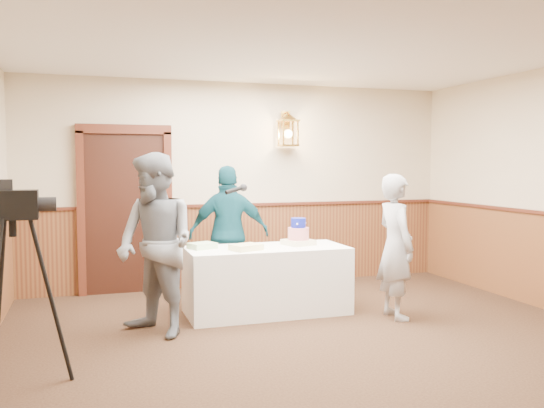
{
  "coord_description": "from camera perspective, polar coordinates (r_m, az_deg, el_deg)",
  "views": [
    {
      "loc": [
        -2.06,
        -4.23,
        1.69
      ],
      "look_at": [
        -0.16,
        1.7,
        1.25
      ],
      "focal_mm": 38.0,
      "sensor_mm": 36.0,
      "label": 1
    }
  ],
  "objects": [
    {
      "name": "tv_camera_rig",
      "position": [
        4.78,
        -24.1,
        -8.64
      ],
      "size": [
        0.58,
        0.55,
        1.49
      ],
      "rotation": [
        0.0,
        0.0,
        0.03
      ],
      "color": "black",
      "rests_on": "ground"
    },
    {
      "name": "assistant_p",
      "position": [
        7.05,
        -4.27,
        -2.96
      ],
      "size": [
        1.02,
        0.52,
        1.67
      ],
      "primitive_type": "imported",
      "rotation": [
        0.0,
        0.0,
        3.02
      ],
      "color": "#10424F",
      "rests_on": "ground"
    },
    {
      "name": "tiered_cake",
      "position": [
        6.66,
        2.63,
        -3.02
      ],
      "size": [
        0.38,
        0.38,
        0.31
      ],
      "rotation": [
        0.0,
        0.0,
        0.29
      ],
      "color": "beige",
      "rests_on": "display_table"
    },
    {
      "name": "baker",
      "position": [
        6.42,
        12.15,
        -4.12
      ],
      "size": [
        0.39,
        0.58,
        1.58
      ],
      "primitive_type": "imported",
      "rotation": [
        0.0,
        0.0,
        1.55
      ],
      "color": "#A2A3A8",
      "rests_on": "ground"
    },
    {
      "name": "display_table",
      "position": [
        6.56,
        -0.54,
        -7.53
      ],
      "size": [
        1.8,
        0.8,
        0.75
      ],
      "primitive_type": "cube",
      "color": "white",
      "rests_on": "ground"
    },
    {
      "name": "ground",
      "position": [
        5.0,
        7.98,
        -15.73
      ],
      "size": [
        7.0,
        7.0,
        0.0
      ],
      "primitive_type": "plane",
      "color": "black",
      "rests_on": "ground"
    },
    {
      "name": "interviewer",
      "position": [
        5.73,
        -11.44,
        -3.96
      ],
      "size": [
        1.58,
        1.1,
        1.8
      ],
      "rotation": [
        0.0,
        0.0,
        -0.99
      ],
      "color": "slate",
      "rests_on": "ground"
    },
    {
      "name": "sheet_cake_yellow",
      "position": [
        6.27,
        -2.6,
        -4.3
      ],
      "size": [
        0.38,
        0.33,
        0.06
      ],
      "primitive_type": "cube",
      "rotation": [
        0.0,
        0.0,
        0.37
      ],
      "color": "#FFEF98",
      "rests_on": "display_table"
    },
    {
      "name": "room_shell",
      "position": [
        5.1,
        5.38,
        2.13
      ],
      "size": [
        6.02,
        7.02,
        2.81
      ],
      "color": "beige",
      "rests_on": "ground"
    },
    {
      "name": "sheet_cake_green",
      "position": [
        6.42,
        -6.92,
        -4.12
      ],
      "size": [
        0.34,
        0.3,
        0.06
      ],
      "primitive_type": "cube",
      "rotation": [
        0.0,
        0.0,
        0.37
      ],
      "color": "#AAE5A2",
      "rests_on": "display_table"
    }
  ]
}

